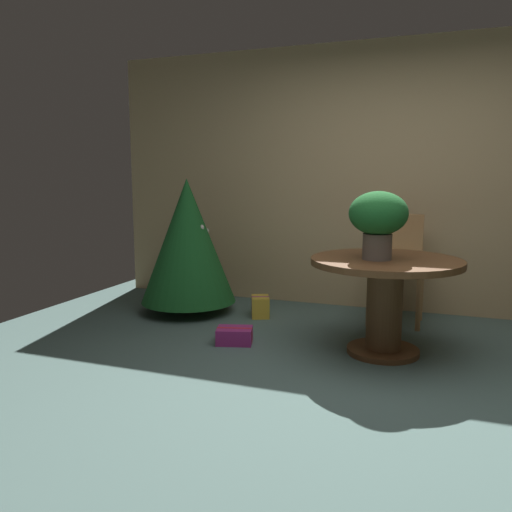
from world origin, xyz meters
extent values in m
plane|color=#4C6660|center=(0.00, 0.00, 0.00)|extent=(6.60, 6.60, 0.00)
cube|color=tan|center=(0.00, 2.20, 1.30)|extent=(6.00, 0.10, 2.60)
cylinder|color=brown|center=(0.05, 0.80, 0.02)|extent=(0.54, 0.54, 0.04)
cylinder|color=brown|center=(0.05, 0.80, 0.36)|extent=(0.26, 0.26, 0.63)
cylinder|color=brown|center=(0.05, 0.80, 0.70)|extent=(1.10, 1.10, 0.05)
cylinder|color=#665B51|center=(-0.01, 0.73, 0.82)|extent=(0.21, 0.21, 0.19)
ellipsoid|color=#195623|center=(-0.01, 0.73, 1.06)|extent=(0.42, 0.42, 0.32)
sphere|color=red|center=(-0.04, 0.58, 1.11)|extent=(0.08, 0.08, 0.08)
sphere|color=red|center=(0.12, 0.75, 1.13)|extent=(0.06, 0.06, 0.06)
cylinder|color=#B27F4C|center=(0.26, 1.49, 0.23)|extent=(0.04, 0.04, 0.46)
cylinder|color=#B27F4C|center=(-0.16, 1.49, 0.23)|extent=(0.04, 0.04, 0.46)
cylinder|color=#B27F4C|center=(0.26, 1.85, 0.23)|extent=(0.04, 0.04, 0.46)
cylinder|color=#B27F4C|center=(-0.16, 1.85, 0.23)|extent=(0.04, 0.04, 0.46)
cube|color=#B27F4C|center=(0.05, 1.67, 0.48)|extent=(0.46, 0.40, 0.05)
cube|color=#B27F4C|center=(0.05, 1.84, 0.74)|extent=(0.42, 0.05, 0.47)
cylinder|color=brown|center=(-1.88, 1.37, 0.06)|extent=(0.10, 0.10, 0.11)
cone|color=#195623|center=(-1.88, 1.37, 0.71)|extent=(0.91, 0.91, 1.19)
sphere|color=silver|center=(-1.75, 1.50, 0.79)|extent=(0.06, 0.06, 0.06)
sphere|color=red|center=(-1.94, 1.67, 0.47)|extent=(0.06, 0.06, 0.06)
sphere|color=silver|center=(-1.72, 1.34, 0.84)|extent=(0.06, 0.06, 0.06)
sphere|color=red|center=(-2.05, 1.53, 0.65)|extent=(0.05, 0.05, 0.05)
cube|color=gold|center=(-1.17, 1.46, 0.10)|extent=(0.24, 0.27, 0.19)
cube|color=#9E287A|center=(-1.17, 1.46, 0.10)|extent=(0.16, 0.09, 0.20)
cube|color=#9E287A|center=(-1.09, 0.63, 0.06)|extent=(0.32, 0.27, 0.13)
cube|color=red|center=(-1.09, 0.63, 0.06)|extent=(0.28, 0.11, 0.13)
camera|label=1|loc=(0.46, -3.05, 1.31)|focal=36.50mm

